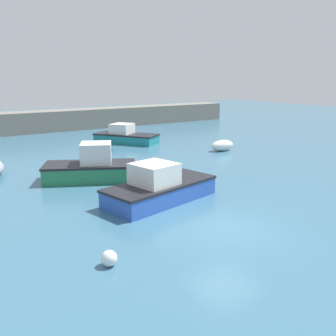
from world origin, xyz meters
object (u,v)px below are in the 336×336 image
Objects in this scene: motorboat_with_cabin at (125,136)px; dinghy_near_pier at (100,150)px; motorboat_grey_hull at (92,167)px; fishing_dinghy_green at (222,145)px; cabin_cruiser_white at (159,188)px; mooring_buoy_white at (109,258)px.

motorboat_with_cabin is 5.37m from dinghy_near_pier.
motorboat_grey_hull is 2.64× the size of fishing_dinghy_green.
mooring_buoy_white is (-4.63, -4.28, -0.41)m from cabin_cruiser_white.
motorboat_with_cabin reaches higher than mooring_buoy_white.
motorboat_with_cabin is 16.29m from cabin_cruiser_white.
motorboat_with_cabin is 2.72× the size of dinghy_near_pier.
motorboat_grey_hull reaches higher than cabin_cruiser_white.
motorboat_with_cabin is at bearing 60.56° from mooring_buoy_white.
motorboat_grey_hull is 7.14m from dinghy_near_pier.
motorboat_grey_hull is at bearing 90.45° from cabin_cruiser_white.
mooring_buoy_white is (-6.85, -15.81, -0.09)m from dinghy_near_pier.
fishing_dinghy_green is at bearing 23.36° from cabin_cruiser_white.
cabin_cruiser_white is 2.75× the size of dinghy_near_pier.
motorboat_with_cabin is 8.80m from fishing_dinghy_green.
motorboat_with_cabin is at bearing -125.29° from dinghy_near_pier.
fishing_dinghy_green is (4.56, -7.52, -0.17)m from motorboat_with_cabin.
motorboat_with_cabin reaches higher than dinghy_near_pier.
cabin_cruiser_white is 6.32m from mooring_buoy_white.
motorboat_grey_hull is at bearing 69.59° from mooring_buoy_white.
dinghy_near_pier is 4.24× the size of mooring_buoy_white.
dinghy_near_pier is at bearing 155.52° from fishing_dinghy_green.
motorboat_with_cabin reaches higher than fishing_dinghy_green.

